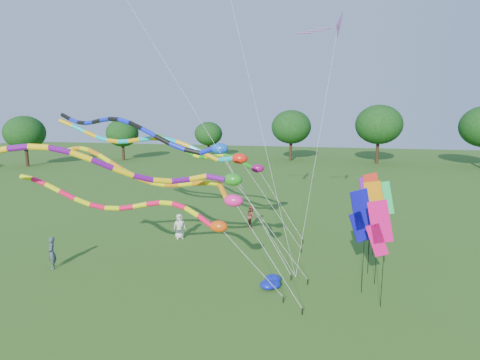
% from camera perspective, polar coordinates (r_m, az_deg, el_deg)
% --- Properties ---
extents(ground, '(160.00, 160.00, 0.00)m').
position_cam_1_polar(ground, '(17.35, -2.07, -18.94)').
color(ground, '#235115').
rests_on(ground, ground).
extents(tree_ring, '(122.20, 116.07, 9.59)m').
position_cam_1_polar(tree_ring, '(16.26, 7.51, -0.22)').
color(tree_ring, '#382314').
rests_on(tree_ring, ground).
extents(tube_kite_red, '(12.69, 1.10, 5.81)m').
position_cam_1_polar(tube_kite_red, '(19.27, -13.43, -3.91)').
color(tube_kite_red, black).
rests_on(tube_kite_red, ground).
extents(tube_kite_orange, '(13.57, 4.53, 7.00)m').
position_cam_1_polar(tube_kite_orange, '(19.95, -10.96, 0.32)').
color(tube_kite_orange, black).
rests_on(tube_kite_orange, ground).
extents(tube_kite_purple, '(13.68, 5.74, 7.64)m').
position_cam_1_polar(tube_kite_purple, '(17.53, -14.79, 1.54)').
color(tube_kite_purple, black).
rests_on(tube_kite_purple, ground).
extents(tube_kite_blue, '(15.53, 4.76, 8.71)m').
position_cam_1_polar(tube_kite_blue, '(23.39, -13.01, 6.42)').
color(tube_kite_blue, black).
rests_on(tube_kite_blue, ground).
extents(tube_kite_cyan, '(15.67, 1.33, 8.33)m').
position_cam_1_polar(tube_kite_cyan, '(24.98, -10.28, 4.83)').
color(tube_kite_cyan, black).
rests_on(tube_kite_cyan, ground).
extents(tube_kite_green, '(12.35, 4.90, 7.13)m').
position_cam_1_polar(tube_kite_green, '(28.61, -3.65, 3.43)').
color(tube_kite_green, black).
rests_on(tube_kite_green, ground).
extents(delta_kite_high_c, '(2.96, 6.58, 14.31)m').
position_cam_1_polar(delta_kite_high_c, '(24.95, 13.77, 20.64)').
color(delta_kite_high_c, black).
rests_on(delta_kite_high_c, ground).
extents(banner_pole_magenta_a, '(1.16, 0.10, 4.75)m').
position_cam_1_polar(banner_pole_magenta_a, '(17.83, 19.18, -6.55)').
color(banner_pole_magenta_a, black).
rests_on(banner_pole_magenta_a, ground).
extents(banner_pole_red, '(1.15, 0.32, 4.91)m').
position_cam_1_polar(banner_pole_red, '(24.11, 18.18, -1.91)').
color(banner_pole_red, black).
rests_on(banner_pole_red, ground).
extents(banner_pole_violet, '(1.14, 0.40, 4.73)m').
position_cam_1_polar(banner_pole_violet, '(24.16, 17.64, -2.28)').
color(banner_pole_violet, black).
rests_on(banner_pole_violet, ground).
extents(banner_pole_blue_a, '(1.10, 0.52, 4.96)m').
position_cam_1_polar(banner_pole_blue_a, '(18.79, 16.76, -4.93)').
color(banner_pole_blue_a, black).
rests_on(banner_pole_blue_a, ground).
extents(banner_pole_blue_b, '(1.16, 0.10, 4.26)m').
position_cam_1_polar(banner_pole_blue_b, '(21.42, 17.45, -5.09)').
color(banner_pole_blue_b, black).
rests_on(banner_pole_blue_b, ground).
extents(banner_pole_green, '(1.14, 0.37, 4.60)m').
position_cam_1_polar(banner_pole_green, '(23.37, 19.73, -3.14)').
color(banner_pole_green, black).
rests_on(banner_pole_green, ground).
extents(banner_pole_orange, '(1.10, 0.53, 5.13)m').
position_cam_1_polar(banner_pole_orange, '(20.08, 18.52, -3.58)').
color(banner_pole_orange, black).
rests_on(banner_pole_orange, ground).
extents(blue_nylon_heap, '(1.44, 0.78, 0.40)m').
position_cam_1_polar(blue_nylon_heap, '(20.04, 4.05, -14.25)').
color(blue_nylon_heap, '#0C19A1').
rests_on(blue_nylon_heap, ground).
extents(person_a, '(0.96, 0.87, 1.65)m').
position_cam_1_polar(person_a, '(26.90, -8.60, -6.52)').
color(person_a, silver).
rests_on(person_a, ground).
extents(person_b, '(0.72, 0.75, 1.73)m').
position_cam_1_polar(person_b, '(23.93, -25.20, -9.36)').
color(person_b, '#38444F').
rests_on(person_b, ground).
extents(person_c, '(0.82, 0.93, 1.62)m').
position_cam_1_polar(person_c, '(29.12, 1.63, -5.18)').
color(person_c, brown).
rests_on(person_c, ground).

